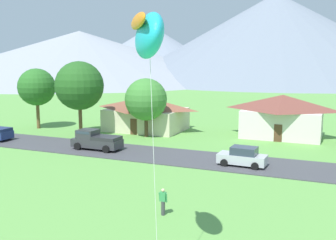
% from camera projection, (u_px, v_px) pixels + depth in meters
% --- Properties ---
extents(road_strip, '(160.00, 6.41, 0.08)m').
position_uv_depth(road_strip, '(204.00, 160.00, 37.77)').
color(road_strip, '#424247').
rests_on(road_strip, ground).
extents(mountain_central_ridge, '(72.49, 72.49, 25.68)m').
position_uv_depth(mountain_central_ridge, '(271.00, 50.00, 178.73)').
color(mountain_central_ridge, '#8E939E').
rests_on(mountain_central_ridge, ground).
extents(mountain_east_ridge, '(134.76, 134.76, 20.43)m').
position_uv_depth(mountain_east_ridge, '(80.00, 56.00, 169.85)').
color(mountain_east_ridge, '#8E939E').
rests_on(mountain_east_ridge, ground).
extents(mountain_west_ridge, '(82.74, 82.74, 24.59)m').
position_uv_depth(mountain_west_ridge, '(152.00, 52.00, 198.72)').
color(mountain_west_ridge, gray).
rests_on(mountain_west_ridge, ground).
extents(mountain_far_east_ridge, '(128.30, 128.30, 35.63)m').
position_uv_depth(mountain_far_east_ridge, '(275.00, 37.00, 167.46)').
color(mountain_far_east_ridge, slate).
rests_on(mountain_far_east_ridge, ground).
extents(house_leftmost, '(10.35, 7.75, 4.39)m').
position_uv_depth(house_leftmost, '(146.00, 113.00, 53.07)').
color(house_leftmost, beige).
rests_on(house_leftmost, ground).
extents(house_left_center, '(9.82, 6.78, 5.10)m').
position_uv_depth(house_left_center, '(282.00, 115.00, 48.37)').
color(house_left_center, silver).
rests_on(house_left_center, ground).
extents(tree_left_of_center, '(5.06, 5.06, 7.07)m').
position_uv_depth(tree_left_of_center, '(146.00, 100.00, 48.15)').
color(tree_left_of_center, '#4C3823').
rests_on(tree_left_of_center, ground).
extents(tree_right_of_center, '(5.93, 5.93, 9.07)m').
position_uv_depth(tree_right_of_center, '(79.00, 86.00, 48.96)').
color(tree_right_of_center, brown).
rests_on(tree_right_of_center, ground).
extents(tree_near_right, '(4.96, 4.96, 8.07)m').
position_uv_depth(tree_near_right, '(37.00, 87.00, 53.84)').
color(tree_near_right, brown).
rests_on(tree_near_right, ground).
extents(parked_car_silver_mid_west, '(4.27, 2.22, 1.68)m').
position_uv_depth(parked_car_silver_mid_west, '(243.00, 157.00, 35.44)').
color(parked_car_silver_mid_west, '#B7BCC1').
rests_on(parked_car_silver_mid_west, road_strip).
extents(pickup_truck_charcoal_east_side, '(5.21, 2.34, 1.99)m').
position_uv_depth(pickup_truck_charcoal_east_side, '(96.00, 140.00, 41.74)').
color(pickup_truck_charcoal_east_side, '#333338').
rests_on(pickup_truck_charcoal_east_side, road_strip).
extents(kite_flyer_with_kite, '(2.95, 3.53, 11.38)m').
position_uv_depth(kite_flyer_with_kite, '(148.00, 38.00, 16.29)').
color(kite_flyer_with_kite, black).
rests_on(kite_flyer_with_kite, ground).
extents(watcher_person, '(0.56, 0.24, 1.68)m').
position_uv_depth(watcher_person, '(163.00, 201.00, 24.45)').
color(watcher_person, '#3D3D42').
rests_on(watcher_person, ground).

